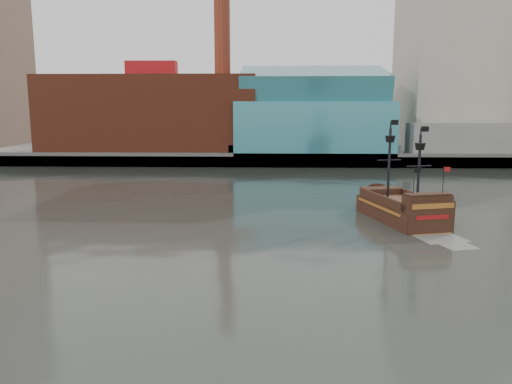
{
  "coord_description": "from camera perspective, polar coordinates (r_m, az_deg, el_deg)",
  "views": [
    {
      "loc": [
        2.1,
        -29.25,
        11.0
      ],
      "look_at": [
        0.78,
        11.7,
        4.0
      ],
      "focal_mm": 35.0,
      "sensor_mm": 36.0,
      "label": 1
    }
  ],
  "objects": [
    {
      "name": "seawall",
      "position": [
        92.29,
        0.53,
        3.66
      ],
      "size": [
        220.0,
        1.0,
        2.6
      ],
      "primitive_type": "cube",
      "color": "#4C4C49",
      "rests_on": "ground"
    },
    {
      "name": "pirate_ship",
      "position": [
        50.7,
        16.29,
        -2.13
      ],
      "size": [
        7.51,
        14.6,
        10.48
      ],
      "rotation": [
        0.0,
        0.0,
        0.25
      ],
      "color": "black",
      "rests_on": "ground"
    },
    {
      "name": "promenade_far",
      "position": [
        121.68,
        0.85,
        4.98
      ],
      "size": [
        220.0,
        60.0,
        2.0
      ],
      "primitive_type": "cube",
      "color": "slate",
      "rests_on": "ground"
    },
    {
      "name": "ground",
      "position": [
        31.32,
        -2.15,
        -10.87
      ],
      "size": [
        400.0,
        400.0,
        0.0
      ],
      "primitive_type": "plane",
      "color": "#232621",
      "rests_on": "ground"
    },
    {
      "name": "skyline",
      "position": [
        114.66,
        3.53,
        16.46
      ],
      "size": [
        149.0,
        45.0,
        62.0
      ],
      "color": "#7B5E4A",
      "rests_on": "promenade_far"
    }
  ]
}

